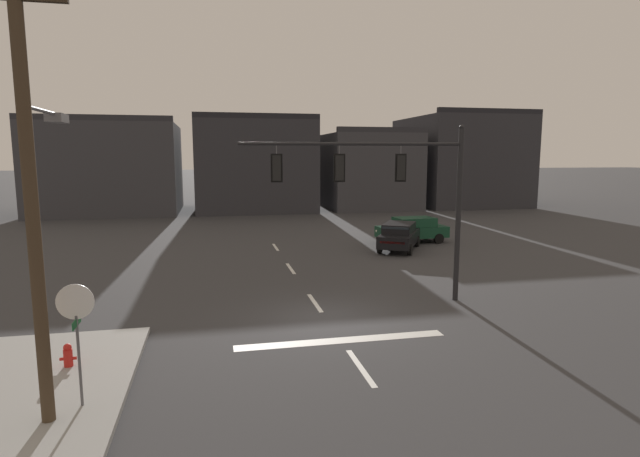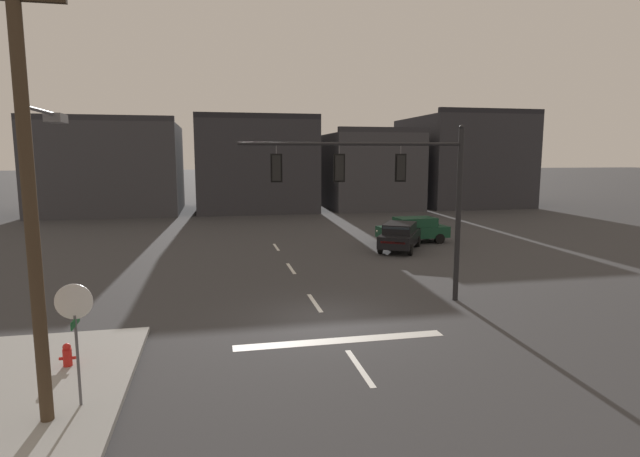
% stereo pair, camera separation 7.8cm
% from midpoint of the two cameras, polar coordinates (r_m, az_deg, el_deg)
% --- Properties ---
extents(ground_plane, '(400.00, 400.00, 0.00)m').
position_cam_midpoint_polar(ground_plane, '(17.31, 0.84, -10.25)').
color(ground_plane, '#353538').
extents(sidewalk_near_corner, '(5.00, 8.00, 0.15)m').
position_cam_midpoint_polar(sidewalk_near_corner, '(13.95, -31.21, -15.80)').
color(sidewalk_near_corner, gray).
rests_on(sidewalk_near_corner, ground).
extents(stop_bar_paint, '(6.40, 0.50, 0.01)m').
position_cam_midpoint_polar(stop_bar_paint, '(15.48, 2.51, -12.51)').
color(stop_bar_paint, silver).
rests_on(stop_bar_paint, ground).
extents(lane_centreline, '(0.16, 26.40, 0.01)m').
position_cam_midpoint_polar(lane_centreline, '(19.18, -0.48, -8.39)').
color(lane_centreline, silver).
rests_on(lane_centreline, ground).
extents(signal_mast_near_side, '(8.18, 1.09, 6.61)m').
position_cam_midpoint_polar(signal_mast_near_side, '(18.72, 7.82, 5.21)').
color(signal_mast_near_side, black).
rests_on(signal_mast_near_side, ground).
extents(stop_sign, '(0.76, 0.64, 2.83)m').
position_cam_midpoint_polar(stop_sign, '(11.93, -25.79, -8.84)').
color(stop_sign, '#56565B').
rests_on(stop_sign, ground).
extents(car_lot_nearside, '(4.55, 2.17, 1.61)m').
position_cam_midpoint_polar(car_lot_nearside, '(32.69, 10.56, -0.08)').
color(car_lot_nearside, '#143D28').
rests_on(car_lot_nearside, ground).
extents(car_lot_middle, '(3.81, 4.70, 1.61)m').
position_cam_midpoint_polar(car_lot_middle, '(29.94, 9.09, -0.80)').
color(car_lot_middle, black).
rests_on(car_lot_middle, ground).
extents(utility_pole, '(2.20, 2.52, 9.72)m').
position_cam_midpoint_polar(utility_pole, '(11.22, -29.80, 6.11)').
color(utility_pole, '#423323').
rests_on(utility_pole, ground).
extents(fire_hydrant, '(0.40, 0.30, 0.75)m').
position_cam_midpoint_polar(fire_hydrant, '(14.78, -26.48, -13.07)').
color(fire_hydrant, red).
rests_on(fire_hydrant, ground).
extents(building_row, '(49.58, 13.11, 10.24)m').
position_cam_midpoint_polar(building_row, '(53.50, -1.44, 7.08)').
color(building_row, '#38383D').
rests_on(building_row, ground).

